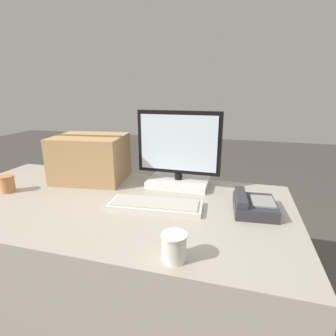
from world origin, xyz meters
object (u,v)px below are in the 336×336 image
monitor (179,157)px  keyboard (155,205)px  paper_cup_left (8,184)px  cardboard_box (91,158)px  desk_phone (253,205)px  paper_cup_right (174,247)px

monitor → keyboard: monitor is taller
paper_cup_left → cardboard_box: size_ratio=0.21×
keyboard → paper_cup_left: (-0.83, -0.02, 0.03)m
cardboard_box → monitor: bearing=3.6°
cardboard_box → desk_phone: bearing=-12.3°
monitor → desk_phone: 0.49m
desk_phone → paper_cup_left: (-1.27, -0.10, 0.01)m
monitor → cardboard_box: size_ratio=1.06×
paper_cup_left → cardboard_box: 0.46m
desk_phone → paper_cup_left: bearing=179.6°
paper_cup_right → cardboard_box: bearing=136.9°
monitor → paper_cup_left: (-0.87, -0.34, -0.12)m
paper_cup_right → cardboard_box: size_ratio=0.21×
monitor → paper_cup_right: 0.70m
desk_phone → cardboard_box: cardboard_box is taller
keyboard → cardboard_box: 0.59m
paper_cup_right → cardboard_box: (-0.69, 0.64, 0.09)m
monitor → desk_phone: (0.40, -0.24, -0.14)m
desk_phone → paper_cup_right: paper_cup_right is taller
paper_cup_left → desk_phone: bearing=4.6°
paper_cup_left → paper_cup_right: size_ratio=0.97×
desk_phone → paper_cup_left: 1.28m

